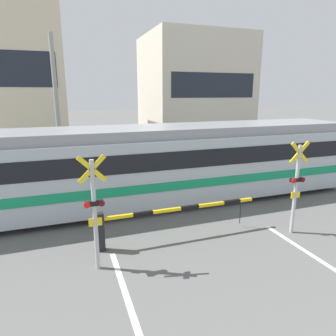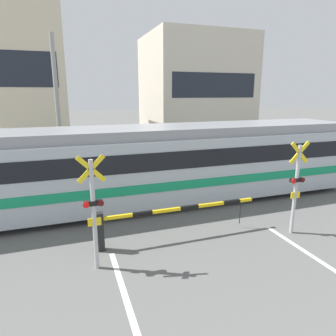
# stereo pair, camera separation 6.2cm
# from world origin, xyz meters

# --- Properties ---
(rail_track_near) EXTENTS (50.00, 0.10, 0.08)m
(rail_track_near) POSITION_xyz_m (0.00, 10.65, 0.04)
(rail_track_near) COLOR #5B564C
(rail_track_near) RESTS_ON ground_plane
(rail_track_far) EXTENTS (50.00, 0.10, 0.08)m
(rail_track_far) POSITION_xyz_m (0.00, 12.09, 0.04)
(rail_track_far) COLOR #5B564C
(rail_track_far) RESTS_ON ground_plane
(commuter_train) EXTENTS (16.89, 2.98, 3.06)m
(commuter_train) POSITION_xyz_m (-0.24, 11.37, 1.64)
(commuter_train) COLOR #ADB7C1
(commuter_train) RESTS_ON ground_plane
(crossing_barrier_near) EXTENTS (4.97, 0.20, 1.12)m
(crossing_barrier_near) POSITION_xyz_m (-1.38, 8.19, 0.77)
(crossing_barrier_near) COLOR black
(crossing_barrier_near) RESTS_ON ground_plane
(crossing_barrier_far) EXTENTS (4.97, 0.20, 1.12)m
(crossing_barrier_far) POSITION_xyz_m (1.38, 14.43, 0.77)
(crossing_barrier_far) COLOR black
(crossing_barrier_far) RESTS_ON ground_plane
(crossing_signal_left) EXTENTS (0.68, 0.15, 2.93)m
(crossing_signal_left) POSITION_xyz_m (-3.02, 7.32, 1.61)
(crossing_signal_left) COLOR #B2B2B7
(crossing_signal_left) RESTS_ON ground_plane
(crossing_signal_right) EXTENTS (0.68, 0.15, 2.93)m
(crossing_signal_right) POSITION_xyz_m (3.02, 7.32, 1.61)
(crossing_signal_right) COLOR #B2B2B7
(crossing_signal_right) RESTS_ON ground_plane
(pedestrian) EXTENTS (0.38, 0.22, 1.67)m
(pedestrian) POSITION_xyz_m (1.23, 17.22, 0.96)
(pedestrian) COLOR brown
(pedestrian) RESTS_ON ground_plane
(building_left_of_street) EXTENTS (5.88, 7.22, 10.34)m
(building_left_of_street) POSITION_xyz_m (-6.11, 24.27, 5.17)
(building_left_of_street) COLOR beige
(building_left_of_street) RESTS_ON ground_plane
(building_right_of_street) EXTENTS (7.95, 7.22, 8.85)m
(building_right_of_street) POSITION_xyz_m (7.14, 24.27, 4.43)
(building_right_of_street) COLOR beige
(building_right_of_street) RESTS_ON ground_plane
(utility_pole_streetside) EXTENTS (0.22, 0.22, 7.17)m
(utility_pole_streetside) POSITION_xyz_m (-3.77, 16.93, 3.58)
(utility_pole_streetside) COLOR gray
(utility_pole_streetside) RESTS_ON ground_plane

